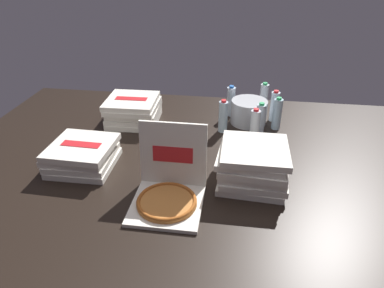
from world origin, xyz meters
name	(u,v)px	position (x,y,z in m)	size (l,w,h in m)	color
ground_plane	(195,175)	(0.00, 0.00, -0.01)	(3.20, 2.40, 0.02)	black
open_pizza_box	(168,190)	(-0.10, -0.27, 0.07)	(0.36, 0.40, 0.38)	silver
pizza_stack_center_near	(82,155)	(-0.69, -0.01, 0.07)	(0.39, 0.38, 0.15)	silver
pizza_stack_center_far	(133,110)	(-0.55, 0.63, 0.09)	(0.39, 0.39, 0.19)	silver
pizza_stack_left_near	(253,165)	(0.33, -0.03, 0.11)	(0.41, 0.40, 0.22)	silver
ice_bucket	(249,112)	(0.31, 0.73, 0.09)	(0.27, 0.27, 0.18)	#B7BABF
water_bottle_0	(274,106)	(0.50, 0.80, 0.12)	(0.06, 0.06, 0.24)	silver
water_bottle_1	(260,120)	(0.39, 0.55, 0.12)	(0.06, 0.06, 0.24)	silver
water_bottle_2	(255,126)	(0.35, 0.44, 0.12)	(0.06, 0.06, 0.24)	white
water_bottle_3	(223,117)	(0.13, 0.56, 0.12)	(0.06, 0.06, 0.24)	silver
water_bottle_4	(231,101)	(0.17, 0.85, 0.12)	(0.06, 0.06, 0.24)	silver
water_bottle_5	(277,114)	(0.51, 0.66, 0.12)	(0.06, 0.06, 0.24)	silver
water_bottle_6	(264,98)	(0.42, 0.95, 0.12)	(0.06, 0.06, 0.24)	white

